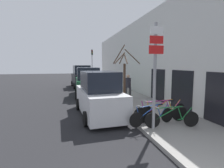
{
  "coord_description": "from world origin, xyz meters",
  "views": [
    {
      "loc": [
        -1.66,
        -1.62,
        2.59
      ],
      "look_at": [
        0.32,
        6.41,
        1.67
      ],
      "focal_mm": 28.0,
      "sensor_mm": 36.0,
      "label": 1
    }
  ],
  "objects_px": {
    "bicycle_2": "(161,113)",
    "street_tree": "(124,78)",
    "bicycle_1": "(152,116)",
    "pedestrian_near": "(128,85)",
    "bicycle_3": "(164,110)",
    "bicycle_0": "(172,118)",
    "parked_car_1": "(88,83)",
    "signpost": "(155,72)",
    "parked_car_2": "(81,77)",
    "traffic_light": "(92,61)",
    "parked_car_0": "(99,96)"
  },
  "relations": [
    {
      "from": "parked_car_2",
      "to": "pedestrian_near",
      "type": "height_order",
      "value": "parked_car_2"
    },
    {
      "from": "bicycle_0",
      "to": "parked_car_2",
      "type": "bearing_deg",
      "value": 18.11
    },
    {
      "from": "bicycle_1",
      "to": "traffic_light",
      "type": "distance_m",
      "value": 17.28
    },
    {
      "from": "bicycle_2",
      "to": "parked_car_0",
      "type": "distance_m",
      "value": 3.15
    },
    {
      "from": "pedestrian_near",
      "to": "street_tree",
      "type": "height_order",
      "value": "street_tree"
    },
    {
      "from": "bicycle_3",
      "to": "traffic_light",
      "type": "relative_size",
      "value": 0.52
    },
    {
      "from": "parked_car_1",
      "to": "parked_car_0",
      "type": "bearing_deg",
      "value": -89.08
    },
    {
      "from": "bicycle_1",
      "to": "bicycle_0",
      "type": "bearing_deg",
      "value": -138.26
    },
    {
      "from": "signpost",
      "to": "pedestrian_near",
      "type": "height_order",
      "value": "signpost"
    },
    {
      "from": "bicycle_3",
      "to": "pedestrian_near",
      "type": "height_order",
      "value": "pedestrian_near"
    },
    {
      "from": "parked_car_2",
      "to": "traffic_light",
      "type": "height_order",
      "value": "traffic_light"
    },
    {
      "from": "signpost",
      "to": "bicycle_1",
      "type": "height_order",
      "value": "signpost"
    },
    {
      "from": "bicycle_2",
      "to": "bicycle_3",
      "type": "height_order",
      "value": "bicycle_2"
    },
    {
      "from": "bicycle_3",
      "to": "parked_car_0",
      "type": "bearing_deg",
      "value": 53.89
    },
    {
      "from": "parked_car_1",
      "to": "parked_car_2",
      "type": "distance_m",
      "value": 5.81
    },
    {
      "from": "bicycle_1",
      "to": "pedestrian_near",
      "type": "distance_m",
      "value": 5.3
    },
    {
      "from": "parked_car_1",
      "to": "pedestrian_near",
      "type": "bearing_deg",
      "value": -48.98
    },
    {
      "from": "parked_car_0",
      "to": "parked_car_1",
      "type": "bearing_deg",
      "value": 86.07
    },
    {
      "from": "parked_car_0",
      "to": "bicycle_0",
      "type": "bearing_deg",
      "value": -52.42
    },
    {
      "from": "bicycle_2",
      "to": "parked_car_1",
      "type": "xyz_separation_m",
      "value": [
        -2.25,
        8.03,
        0.51
      ]
    },
    {
      "from": "signpost",
      "to": "bicycle_3",
      "type": "height_order",
      "value": "signpost"
    },
    {
      "from": "bicycle_2",
      "to": "street_tree",
      "type": "bearing_deg",
      "value": 13.01
    },
    {
      "from": "signpost",
      "to": "traffic_light",
      "type": "distance_m",
      "value": 17.51
    },
    {
      "from": "traffic_light",
      "to": "parked_car_2",
      "type": "bearing_deg",
      "value": -118.55
    },
    {
      "from": "bicycle_0",
      "to": "bicycle_1",
      "type": "xyz_separation_m",
      "value": [
        -0.59,
        0.46,
        -0.0
      ]
    },
    {
      "from": "traffic_light",
      "to": "street_tree",
      "type": "bearing_deg",
      "value": -89.35
    },
    {
      "from": "bicycle_0",
      "to": "bicycle_1",
      "type": "height_order",
      "value": "bicycle_1"
    },
    {
      "from": "bicycle_2",
      "to": "pedestrian_near",
      "type": "relative_size",
      "value": 1.39
    },
    {
      "from": "pedestrian_near",
      "to": "traffic_light",
      "type": "bearing_deg",
      "value": -86.9
    },
    {
      "from": "signpost",
      "to": "bicycle_2",
      "type": "height_order",
      "value": "signpost"
    },
    {
      "from": "bicycle_3",
      "to": "parked_car_0",
      "type": "distance_m",
      "value": 3.21
    },
    {
      "from": "bicycle_0",
      "to": "traffic_light",
      "type": "distance_m",
      "value": 17.76
    },
    {
      "from": "bicycle_2",
      "to": "parked_car_0",
      "type": "bearing_deg",
      "value": 51.37
    },
    {
      "from": "bicycle_3",
      "to": "bicycle_1",
      "type": "bearing_deg",
      "value": 121.48
    },
    {
      "from": "bicycle_3",
      "to": "street_tree",
      "type": "bearing_deg",
      "value": 13.72
    },
    {
      "from": "signpost",
      "to": "parked_car_0",
      "type": "height_order",
      "value": "signpost"
    },
    {
      "from": "signpost",
      "to": "bicycle_1",
      "type": "distance_m",
      "value": 1.87
    },
    {
      "from": "bicycle_1",
      "to": "parked_car_0",
      "type": "relative_size",
      "value": 0.45
    },
    {
      "from": "pedestrian_near",
      "to": "street_tree",
      "type": "relative_size",
      "value": 0.48
    },
    {
      "from": "parked_car_0",
      "to": "pedestrian_near",
      "type": "xyz_separation_m",
      "value": [
        2.56,
        2.9,
        0.14
      ]
    },
    {
      "from": "bicycle_2",
      "to": "bicycle_3",
      "type": "relative_size",
      "value": 1.03
    },
    {
      "from": "bicycle_3",
      "to": "parked_car_1",
      "type": "bearing_deg",
      "value": 15.11
    },
    {
      "from": "parked_car_1",
      "to": "parked_car_2",
      "type": "relative_size",
      "value": 1.03
    },
    {
      "from": "pedestrian_near",
      "to": "street_tree",
      "type": "bearing_deg",
      "value": 62.21
    },
    {
      "from": "street_tree",
      "to": "traffic_light",
      "type": "distance_m",
      "value": 13.59
    },
    {
      "from": "pedestrian_near",
      "to": "bicycle_1",
      "type": "bearing_deg",
      "value": 80.28
    },
    {
      "from": "bicycle_2",
      "to": "parked_car_2",
      "type": "relative_size",
      "value": 0.53
    },
    {
      "from": "street_tree",
      "to": "traffic_light",
      "type": "bearing_deg",
      "value": 90.65
    },
    {
      "from": "signpost",
      "to": "bicycle_2",
      "type": "distance_m",
      "value": 1.99
    },
    {
      "from": "bicycle_0",
      "to": "parked_car_1",
      "type": "xyz_separation_m",
      "value": [
        -2.36,
        8.71,
        0.55
      ]
    }
  ]
}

